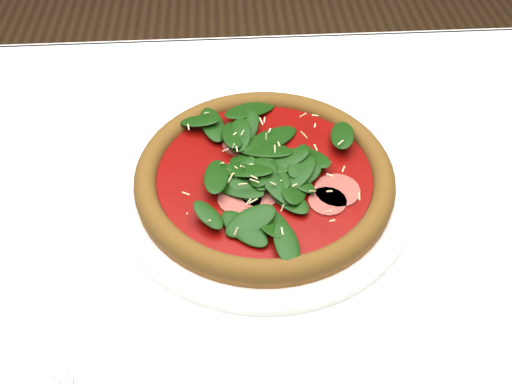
{
  "coord_description": "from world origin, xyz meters",
  "views": [
    {
      "loc": [
        0.01,
        -0.51,
        1.3
      ],
      "look_at": [
        0.04,
        -0.0,
        0.77
      ],
      "focal_mm": 40.0,
      "sensor_mm": 36.0,
      "label": 1
    }
  ],
  "objects": [
    {
      "name": "dining_table",
      "position": [
        0.0,
        0.0,
        0.65
      ],
      "size": [
        1.21,
        0.81,
        0.75
      ],
      "color": "white",
      "rests_on": "ground"
    },
    {
      "name": "plate",
      "position": [
        0.05,
        0.02,
        0.76
      ],
      "size": [
        0.39,
        0.39,
        0.02
      ],
      "color": "white",
      "rests_on": "dining_table"
    },
    {
      "name": "pizza",
      "position": [
        0.05,
        0.02,
        0.78
      ],
      "size": [
        0.38,
        0.38,
        0.04
      ],
      "rotation": [
        0.0,
        0.0,
        0.14
      ],
      "color": "#976224",
      "rests_on": "plate"
    }
  ]
}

